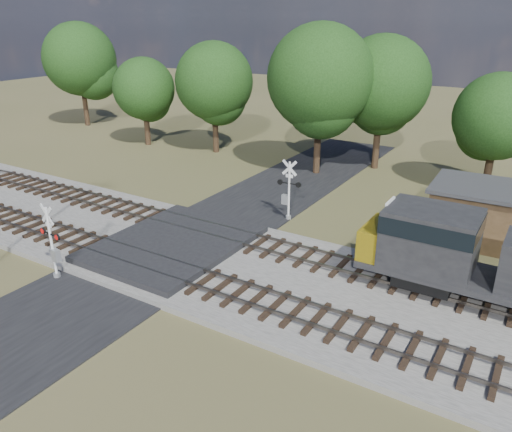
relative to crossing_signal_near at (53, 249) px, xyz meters
The scene contains 10 objects.
ground 6.00m from the crossing_signal_near, 60.60° to the left, with size 160.00×160.00×0.00m, color #4A4D29.
ballast_bed 14.05m from the crossing_signal_near, 23.30° to the left, with size 140.00×10.00×0.30m, color gray.
road 5.99m from the crossing_signal_near, 60.60° to the left, with size 7.00×60.00×0.08m, color black.
crossing_panel 6.35m from the crossing_signal_near, 62.87° to the left, with size 7.00×9.00×0.62m, color #262628.
track_near 6.79m from the crossing_signal_near, 26.94° to the left, with size 140.00×2.60×0.33m.
track_far 10.07m from the crossing_signal_near, 53.43° to the left, with size 140.00×2.60×0.33m.
crossing_signal_near is the anchor object (origin of this frame).
crossing_signal_far 14.28m from the crossing_signal_near, 64.77° to the left, with size 1.61×0.35×3.99m.
equipment_shed 23.20m from the crossing_signal_near, 44.16° to the left, with size 4.98×4.98×3.29m.
treeline 26.55m from the crossing_signal_near, 73.33° to the left, with size 82.39×12.17×11.94m.
Camera 1 is at (17.21, -18.58, 12.29)m, focal length 35.00 mm.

